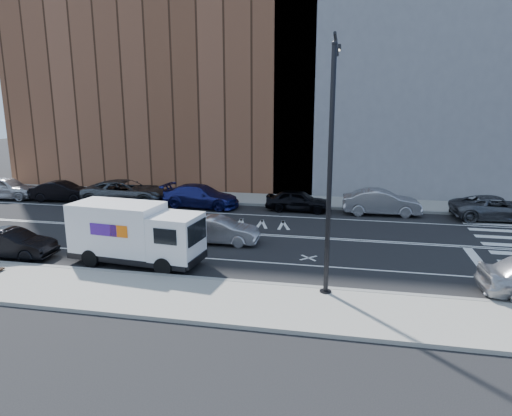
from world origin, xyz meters
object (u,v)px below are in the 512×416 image
at_px(far_parked_a, 6,188).
at_px(driving_sedan, 219,230).
at_px(fedex_van, 135,233).
at_px(far_parked_b, 62,191).

distance_m(far_parked_a, driving_sedan, 20.06).
relative_size(fedex_van, far_parked_a, 1.25).
bearing_deg(fedex_van, far_parked_a, 150.96).
bearing_deg(far_parked_b, far_parked_a, 87.06).
bearing_deg(driving_sedan, far_parked_b, 60.59).
bearing_deg(far_parked_a, far_parked_b, -93.32).
height_order(fedex_van, driving_sedan, fedex_van).
height_order(fedex_van, far_parked_b, fedex_van).
xyz_separation_m(fedex_van, far_parked_b, (-11.27, 11.25, -0.71)).
height_order(far_parked_a, far_parked_b, far_parked_a).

